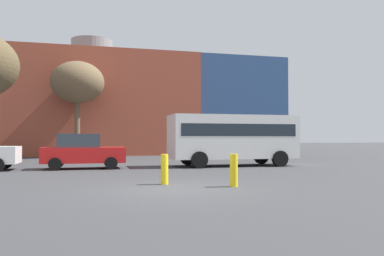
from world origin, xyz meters
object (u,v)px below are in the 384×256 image
at_px(white_bus, 233,136).
at_px(bare_tree_1, 78,83).
at_px(parked_car_2, 83,151).
at_px(bollard_yellow_0, 234,170).
at_px(bollard_yellow_1, 164,169).

height_order(white_bus, bare_tree_1, bare_tree_1).
height_order(parked_car_2, bollard_yellow_0, parked_car_2).
xyz_separation_m(parked_car_2, bare_tree_1, (-0.62, 11.70, 4.95)).
relative_size(white_bus, bollard_yellow_0, 6.72).
height_order(bare_tree_1, bollard_yellow_0, bare_tree_1).
distance_m(bollard_yellow_0, bollard_yellow_1, 2.27).
height_order(white_bus, bollard_yellow_1, white_bus).
distance_m(parked_car_2, bollard_yellow_0, 9.74).
distance_m(white_bus, bollard_yellow_0, 9.12).
distance_m(parked_car_2, bollard_yellow_1, 7.90).
xyz_separation_m(white_bus, bollard_yellow_1, (-5.11, -7.36, -1.13)).
xyz_separation_m(parked_car_2, white_bus, (7.81, -0.05, 0.77)).
relative_size(white_bus, bare_tree_1, 0.91).
distance_m(bare_tree_1, bollard_yellow_1, 20.12).
bearing_deg(bollard_yellow_1, bollard_yellow_0, -29.93).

